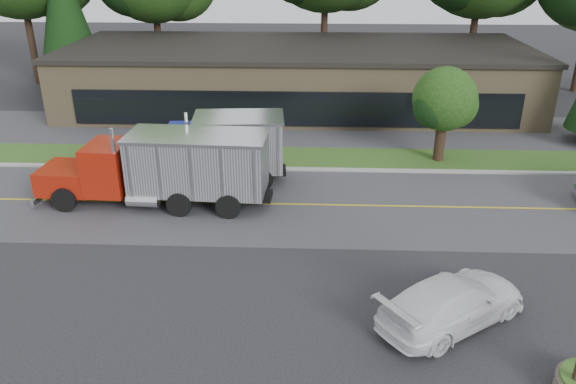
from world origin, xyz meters
name	(u,v)px	position (x,y,z in m)	size (l,w,h in m)	color
ground	(212,327)	(0.00, 0.00, 0.00)	(140.00, 140.00, 0.00)	#35353A
road	(244,204)	(0.00, 9.00, 0.00)	(60.00, 8.00, 0.02)	#56565B
center_line	(244,204)	(0.00, 9.00, 0.00)	(60.00, 0.12, 0.01)	gold
curb	(253,170)	(0.00, 13.20, 0.00)	(60.00, 0.30, 0.12)	#9E9E99
grass_verge	(256,157)	(0.00, 15.00, 0.00)	(60.00, 3.40, 0.03)	#2E511B
far_parking	(264,130)	(0.00, 20.00, 0.00)	(60.00, 7.00, 0.02)	#56565B
strip_mall	(297,78)	(2.00, 26.00, 2.00)	(32.00, 12.00, 4.00)	#897654
evergreen_left	(64,9)	(-16.00, 30.00, 6.24)	(5.00, 5.00, 11.36)	#382619
tree_verge	(445,102)	(10.05, 15.04, 3.25)	(3.59, 3.38, 5.12)	#382619
dump_truck_red	(167,167)	(-3.37, 8.85, 1.81)	(10.55, 3.11, 3.36)	black
dump_truck_blue	(219,148)	(-1.47, 11.52, 1.80)	(7.43, 3.19, 3.36)	black
rally_car	(453,301)	(7.50, 0.61, 0.77)	(2.14, 5.28, 1.53)	white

